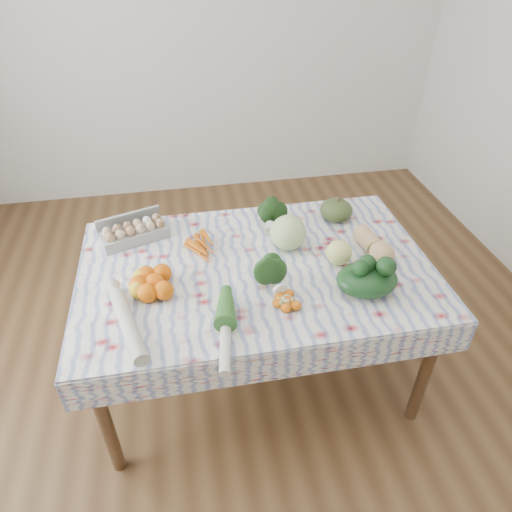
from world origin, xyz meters
The scene contains 17 objects.
ground centered at (0.00, 0.00, 0.00)m, with size 4.50×4.50×0.00m, color #53351C.
wall_back centered at (0.00, 2.25, 1.40)m, with size 4.00×0.04×2.80m, color silver.
dining_table centered at (0.00, 0.00, 0.68)m, with size 1.60×1.00×0.75m.
tablecloth centered at (0.00, 0.00, 0.76)m, with size 1.66×1.06×0.01m, color white.
egg_carton centered at (-0.56, 0.32, 0.81)m, with size 0.33×0.13×0.09m, color #999995.
carrot_bunch centered at (-0.23, 0.17, 0.78)m, with size 0.20×0.19×0.04m, color #D2600D.
kale_bunch centered at (0.14, 0.32, 0.82)m, with size 0.14×0.12×0.12m, color #183412.
kabocha_squash centered at (0.50, 0.33, 0.82)m, with size 0.18×0.18×0.12m, color #3E5024.
cabbage centered at (0.18, 0.12, 0.85)m, with size 0.18×0.18×0.18m, color #BAD885.
butternut_squash centered at (0.58, -0.01, 0.82)m, with size 0.12×0.26×0.12m, color tan.
orange_cluster centered at (-0.47, -0.09, 0.81)m, with size 0.27×0.27×0.09m, color #F06307.
broccoli centered at (0.05, -0.19, 0.82)m, with size 0.16×0.16×0.12m, color #1F4518.
mandarin_cluster centered at (0.08, -0.29, 0.79)m, with size 0.15×0.15×0.05m, color orange.
grapefruit centered at (0.39, -0.05, 0.82)m, with size 0.12×0.12×0.12m, color #E7E877.
spinach_bag centered at (0.45, -0.26, 0.82)m, with size 0.27×0.22×0.12m, color black.
daikon centered at (-0.58, -0.32, 0.79)m, with size 0.06×0.06×0.43m, color beige.
leek centered at (-0.20, -0.41, 0.79)m, with size 0.05×0.05×0.42m, color silver.
Camera 1 is at (-0.31, -1.67, 2.10)m, focal length 32.00 mm.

